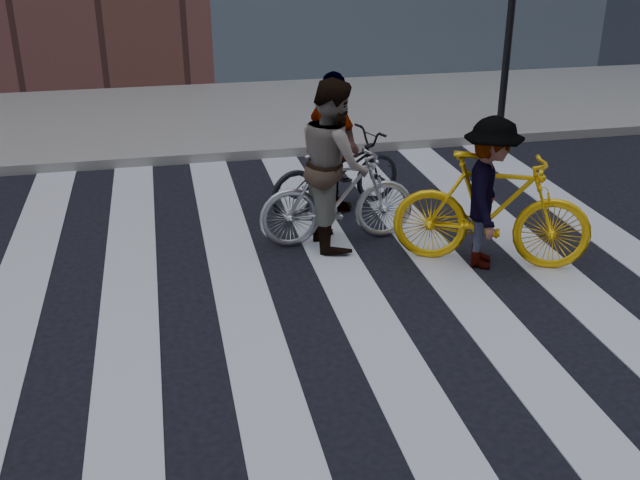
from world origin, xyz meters
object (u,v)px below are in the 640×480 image
object	(u,v)px
bike_silver_mid	(338,198)
rider_rear	(333,143)
bike_yellow_right	(492,210)
rider_right	(489,193)
bike_dark_rear	(337,173)
rider_mid	(334,164)

from	to	relation	value
bike_silver_mid	rider_rear	world-z (taller)	rider_rear
bike_yellow_right	rider_right	bearing A→B (deg)	114.38
bike_dark_rear	rider_right	size ratio (longest dim) A/B	1.17
bike_yellow_right	rider_mid	xyz separation A→B (m)	(-1.51, 0.91, 0.33)
bike_silver_mid	bike_dark_rear	size ratio (longest dim) A/B	0.96
bike_dark_rear	rider_mid	xyz separation A→B (m)	(-0.28, -0.99, 0.45)
bike_silver_mid	bike_dark_rear	bearing A→B (deg)	-15.04
rider_mid	rider_right	xyz separation A→B (m)	(1.46, -0.91, -0.14)
rider_right	bike_yellow_right	bearing A→B (deg)	-65.62
rider_mid	rider_rear	distance (m)	1.02
bike_silver_mid	rider_rear	bearing A→B (deg)	-12.28
bike_silver_mid	bike_yellow_right	size ratio (longest dim) A/B	0.87
bike_silver_mid	rider_right	world-z (taller)	rider_right
bike_silver_mid	rider_mid	distance (m)	0.41
rider_mid	rider_right	distance (m)	1.72
bike_dark_rear	rider_mid	distance (m)	1.13
rider_rear	bike_dark_rear	bearing A→B (deg)	-110.00
bike_silver_mid	rider_right	distance (m)	1.70
rider_right	rider_rear	distance (m)	2.27
rider_mid	bike_yellow_right	bearing A→B (deg)	-123.42
bike_silver_mid	bike_yellow_right	bearing A→B (deg)	-124.28
bike_dark_rear	bike_silver_mid	bearing A→B (deg)	147.25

